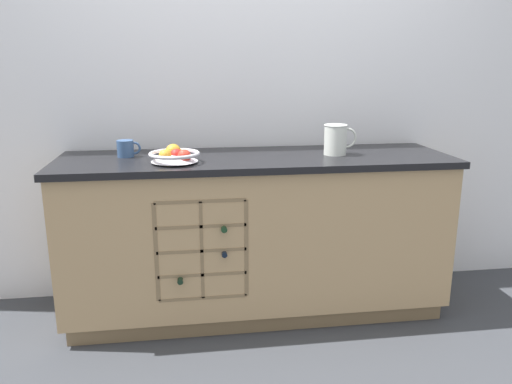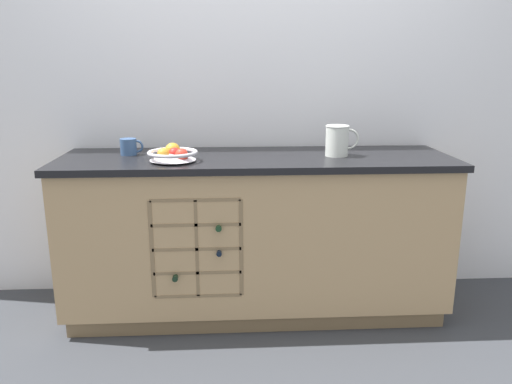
% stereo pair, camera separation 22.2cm
% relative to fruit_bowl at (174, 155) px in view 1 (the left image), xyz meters
% --- Properties ---
extents(ground_plane, '(14.00, 14.00, 0.00)m').
position_rel_fruit_bowl_xyz_m(ground_plane, '(0.42, 0.12, -0.92)').
color(ground_plane, '#383A3F').
extents(back_wall, '(4.43, 0.06, 2.55)m').
position_rel_fruit_bowl_xyz_m(back_wall, '(0.42, 0.48, 0.35)').
color(back_wall, white).
rests_on(back_wall, ground_plane).
extents(kitchen_island, '(2.07, 0.63, 0.88)m').
position_rel_fruit_bowl_xyz_m(kitchen_island, '(0.42, 0.12, -0.47)').
color(kitchen_island, olive).
rests_on(kitchen_island, ground_plane).
extents(fruit_bowl, '(0.25, 0.25, 0.09)m').
position_rel_fruit_bowl_xyz_m(fruit_bowl, '(0.00, 0.00, 0.00)').
color(fruit_bowl, silver).
rests_on(fruit_bowl, kitchen_island).
extents(white_pitcher, '(0.18, 0.13, 0.16)m').
position_rel_fruit_bowl_xyz_m(white_pitcher, '(0.85, 0.11, 0.05)').
color(white_pitcher, silver).
rests_on(white_pitcher, kitchen_island).
extents(ceramic_mug, '(0.12, 0.09, 0.09)m').
position_rel_fruit_bowl_xyz_m(ceramic_mug, '(-0.25, 0.20, 0.01)').
color(ceramic_mug, '#385684').
rests_on(ceramic_mug, kitchen_island).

